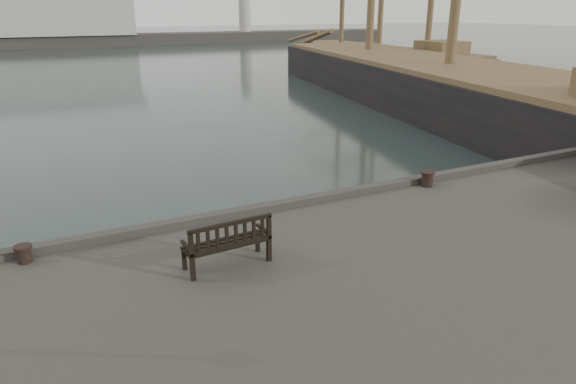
{
  "coord_description": "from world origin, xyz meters",
  "views": [
    {
      "loc": [
        -4.56,
        -11.13,
        6.36
      ],
      "look_at": [
        0.86,
        -0.5,
        2.1
      ],
      "focal_mm": 32.0,
      "sensor_mm": 36.0,
      "label": 1
    }
  ],
  "objects_px": {
    "bench": "(228,251)",
    "bollard_left": "(24,254)",
    "tall_ship_far": "(378,65)",
    "bollard_right": "(427,179)",
    "tall_ship_main": "(446,97)"
  },
  "relations": [
    {
      "from": "bollard_left",
      "to": "bollard_right",
      "type": "height_order",
      "value": "bollard_right"
    },
    {
      "from": "bench",
      "to": "bollard_left",
      "type": "height_order",
      "value": "bench"
    },
    {
      "from": "bollard_left",
      "to": "tall_ship_far",
      "type": "relative_size",
      "value": 0.01
    },
    {
      "from": "tall_ship_main",
      "to": "tall_ship_far",
      "type": "relative_size",
      "value": 1.7
    },
    {
      "from": "bench",
      "to": "bollard_right",
      "type": "relative_size",
      "value": 4.06
    },
    {
      "from": "bollard_right",
      "to": "tall_ship_main",
      "type": "bearing_deg",
      "value": 45.15
    },
    {
      "from": "bollard_right",
      "to": "bench",
      "type": "bearing_deg",
      "value": -163.79
    },
    {
      "from": "bench",
      "to": "tall_ship_far",
      "type": "relative_size",
      "value": 0.06
    },
    {
      "from": "tall_ship_main",
      "to": "tall_ship_far",
      "type": "distance_m",
      "value": 21.38
    },
    {
      "from": "bollard_left",
      "to": "tall_ship_main",
      "type": "relative_size",
      "value": 0.01
    },
    {
      "from": "bench",
      "to": "bollard_left",
      "type": "relative_size",
      "value": 4.78
    },
    {
      "from": "bollard_left",
      "to": "tall_ship_far",
      "type": "xyz_separation_m",
      "value": [
        34.24,
        34.65,
        -0.96
      ]
    },
    {
      "from": "bollard_left",
      "to": "tall_ship_far",
      "type": "bearing_deg",
      "value": 45.34
    },
    {
      "from": "bollard_left",
      "to": "tall_ship_main",
      "type": "xyz_separation_m",
      "value": [
        25.48,
        15.15,
        -0.89
      ]
    },
    {
      "from": "bench",
      "to": "tall_ship_far",
      "type": "xyz_separation_m",
      "value": [
        30.65,
        36.63,
        -1.1
      ]
    }
  ]
}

